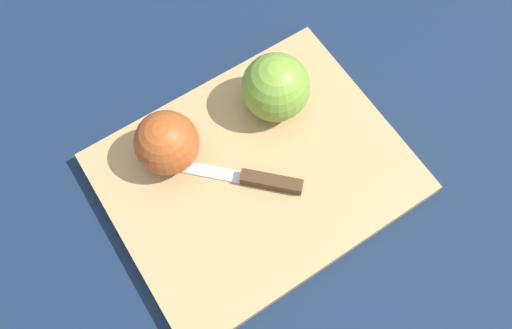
% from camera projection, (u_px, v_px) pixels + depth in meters
% --- Properties ---
extents(ground_plane, '(4.00, 4.00, 0.00)m').
position_uv_depth(ground_plane, '(256.00, 177.00, 0.65)').
color(ground_plane, '#14233D').
extents(cutting_board, '(0.37, 0.30, 0.02)m').
position_uv_depth(cutting_board, '(256.00, 174.00, 0.64)').
color(cutting_board, tan).
rests_on(cutting_board, ground_plane).
extents(apple_half_left, '(0.09, 0.09, 0.09)m').
position_uv_depth(apple_half_left, '(275.00, 87.00, 0.63)').
color(apple_half_left, olive).
rests_on(apple_half_left, cutting_board).
extents(apple_half_right, '(0.08, 0.08, 0.08)m').
position_uv_depth(apple_half_right, '(167.00, 143.00, 0.60)').
color(apple_half_right, '#AD4C1E').
rests_on(apple_half_right, cutting_board).
extents(knife, '(0.12, 0.12, 0.02)m').
position_uv_depth(knife, '(262.00, 180.00, 0.62)').
color(knife, silver).
rests_on(knife, cutting_board).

